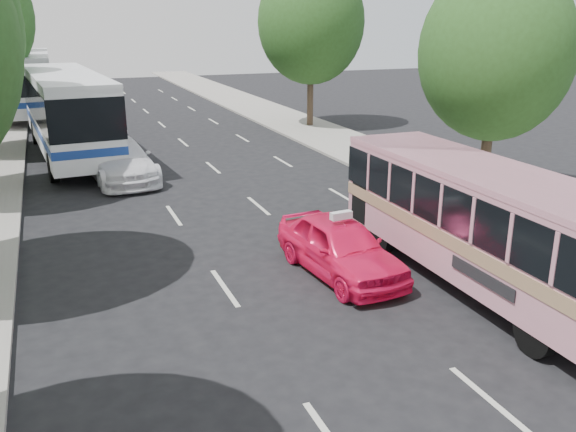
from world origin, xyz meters
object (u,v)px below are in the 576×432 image
pink_bus (481,213)px  pink_taxi (340,247)px  white_pickup (119,160)px  tour_coach_rear (27,78)px  tour_coach_front (67,107)px

pink_bus → pink_taxi: 3.41m
white_pickup → tour_coach_rear: (-3.37, 19.67, 1.60)m
pink_taxi → tour_coach_front: size_ratio=0.33×
pink_taxi → white_pickup: bearing=103.5°
tour_coach_front → tour_coach_rear: size_ratio=0.97×
pink_bus → pink_taxi: size_ratio=2.13×
pink_bus → tour_coach_rear: (-10.02, 33.07, 0.61)m
pink_taxi → white_pickup: white_pickup is taller
pink_bus → tour_coach_front: (-8.22, 18.49, 0.50)m
pink_taxi → tour_coach_front: bearing=103.0°
pink_taxi → tour_coach_rear: 32.20m
pink_taxi → tour_coach_front: (-5.50, 16.73, 1.57)m
pink_taxi → tour_coach_rear: (-7.30, 31.31, 1.68)m
tour_coach_front → tour_coach_rear: (-1.80, 14.58, 0.11)m
pink_bus → tour_coach_front: 20.24m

